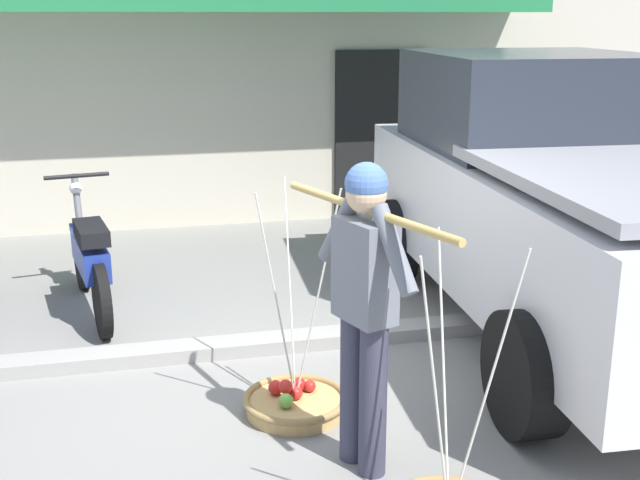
{
  "coord_description": "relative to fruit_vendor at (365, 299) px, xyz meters",
  "views": [
    {
      "loc": [
        -0.62,
        -4.77,
        2.41
      ],
      "look_at": [
        0.66,
        0.6,
        0.85
      ],
      "focal_mm": 45.19,
      "sensor_mm": 36.0,
      "label": 1
    }
  ],
  "objects": [
    {
      "name": "ground_plane",
      "position": [
        -0.52,
        0.98,
        -0.98
      ],
      "size": [
        90.0,
        90.0,
        0.0
      ],
      "primitive_type": "plane",
      "color": "gray"
    },
    {
      "name": "sidewalk_curb",
      "position": [
        -0.52,
        1.68,
        -0.93
      ],
      "size": [
        20.0,
        0.24,
        0.1
      ],
      "primitive_type": "cube",
      "color": "gray",
      "rests_on": "ground"
    },
    {
      "name": "fruit_vendor",
      "position": [
        0.0,
        0.0,
        0.0
      ],
      "size": [
        0.51,
        1.37,
        1.7
      ],
      "color": "#38384C",
      "rests_on": "ground"
    },
    {
      "name": "fruit_basket_right_side",
      "position": [
        -0.24,
        0.68,
        -0.9
      ],
      "size": [
        0.66,
        0.66,
        1.45
      ],
      "color": "tan",
      "rests_on": "ground"
    },
    {
      "name": "motorcycle_second_in_row",
      "position": [
        -1.52,
        2.8,
        -0.52
      ],
      "size": [
        0.54,
        1.81,
        1.09
      ],
      "color": "black",
      "rests_on": "ground"
    },
    {
      "name": "parked_truck",
      "position": [
        2.07,
        1.66,
        0.06
      ],
      "size": [
        2.39,
        4.81,
        2.1
      ],
      "color": "silver",
      "rests_on": "ground"
    },
    {
      "name": "storefront_building",
      "position": [
        -0.16,
        7.93,
        1.13
      ],
      "size": [
        13.0,
        6.0,
        4.2
      ],
      "color": "beige",
      "rests_on": "ground"
    }
  ]
}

